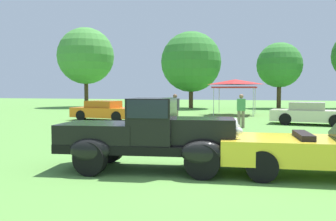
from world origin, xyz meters
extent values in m
plane|color=#568C3D|center=(0.00, 0.00, 0.00)|extent=(120.00, 120.00, 0.00)
cube|color=black|center=(-0.75, 0.05, 0.56)|extent=(4.30, 2.07, 0.20)
cube|color=black|center=(0.47, 0.24, 0.94)|extent=(1.68, 1.31, 0.60)
ellipsoid|color=silver|center=(1.25, 0.36, 0.92)|extent=(0.24, 0.54, 0.68)
cube|color=black|center=(-0.64, 0.06, 1.18)|extent=(1.19, 1.51, 1.04)
cube|color=black|center=(-0.64, 0.06, 1.48)|extent=(1.11, 1.53, 0.40)
cube|color=black|center=(-1.90, -0.14, 0.86)|extent=(1.99, 1.67, 0.48)
ellipsoid|color=black|center=(0.43, 0.96, 0.56)|extent=(0.96, 0.50, 0.52)
ellipsoid|color=black|center=(0.65, -0.47, 0.56)|extent=(0.96, 0.50, 0.52)
ellipsoid|color=black|center=(-2.01, 0.58, 0.56)|extent=(0.96, 0.50, 0.52)
ellipsoid|color=black|center=(-1.79, -0.85, 0.56)|extent=(0.96, 0.50, 0.52)
sphere|color=silver|center=(1.22, 0.80, 1.00)|extent=(0.18, 0.18, 0.18)
sphere|color=silver|center=(1.36, -0.07, 1.00)|extent=(0.18, 0.18, 0.18)
cylinder|color=black|center=(0.43, 0.96, 0.38)|extent=(0.76, 0.24, 0.76)
cylinder|color=black|center=(0.65, -0.47, 0.38)|extent=(0.76, 0.24, 0.76)
cylinder|color=black|center=(-2.01, 0.58, 0.38)|extent=(0.76, 0.24, 0.76)
cylinder|color=black|center=(-1.79, -0.85, 0.38)|extent=(0.76, 0.24, 0.76)
cube|color=yellow|center=(3.13, 0.57, 0.57)|extent=(4.55, 2.18, 0.52)
cube|color=black|center=(2.71, 0.52, 0.81)|extent=(0.41, 1.23, 0.28)
cylinder|color=black|center=(1.70, 1.19, 0.33)|extent=(0.66, 0.20, 0.66)
cylinder|color=black|center=(1.87, -0.35, 0.33)|extent=(0.66, 0.20, 0.66)
cube|color=orange|center=(-7.87, 12.00, 0.50)|extent=(4.47, 2.20, 0.60)
cube|color=#BB5914|center=(-8.04, 12.02, 1.00)|extent=(2.05, 1.67, 0.44)
cylinder|color=black|center=(-6.69, 11.07, 0.32)|extent=(0.64, 0.22, 0.64)
cylinder|color=black|center=(-9.24, 11.39, 0.32)|extent=(0.64, 0.22, 0.64)
cube|color=beige|center=(4.08, 12.74, 0.50)|extent=(4.26, 2.19, 0.60)
cube|color=#B3AB8E|center=(3.92, 12.76, 1.00)|extent=(1.97, 1.66, 0.44)
cylinder|color=black|center=(5.19, 11.81, 0.32)|extent=(0.64, 0.22, 0.64)
cylinder|color=black|center=(2.76, 12.13, 0.32)|extent=(0.64, 0.22, 0.64)
cylinder|color=#7F7056|center=(-2.82, 9.63, 0.43)|extent=(0.16, 0.16, 0.86)
cylinder|color=#7F7056|center=(-2.63, 9.59, 0.43)|extent=(0.16, 0.16, 0.86)
cube|color=#2D2D33|center=(-2.72, 9.61, 1.16)|extent=(0.43, 0.30, 0.60)
sphere|color=brown|center=(-2.72, 9.61, 1.58)|extent=(0.22, 0.22, 0.22)
cylinder|color=#7F7056|center=(0.69, 9.97, 0.43)|extent=(0.16, 0.16, 0.86)
cylinder|color=#7F7056|center=(0.50, 9.93, 0.43)|extent=(0.16, 0.16, 0.86)
cube|color=#4C9351|center=(0.60, 9.95, 1.16)|extent=(0.44, 0.31, 0.60)
sphere|color=#936B4C|center=(0.60, 9.95, 1.58)|extent=(0.22, 0.22, 0.22)
cylinder|color=#B7B7BC|center=(0.81, 20.54, 1.02)|extent=(0.05, 0.05, 2.05)
cylinder|color=#B7B7BC|center=(0.81, 17.70, 1.02)|extent=(0.05, 0.05, 2.05)
cylinder|color=#B7B7BC|center=(-2.02, 20.54, 1.02)|extent=(0.05, 0.05, 2.05)
cylinder|color=#B7B7BC|center=(-2.02, 17.70, 1.02)|extent=(0.05, 0.05, 2.05)
cube|color=red|center=(-0.60, 19.12, 2.10)|extent=(3.15, 3.15, 0.10)
pyramid|color=red|center=(-0.60, 19.12, 2.52)|extent=(3.09, 3.09, 0.38)
cylinder|color=#47331E|center=(-17.74, 26.87, 1.98)|extent=(0.44, 0.44, 3.96)
sphere|color=#428938|center=(-17.74, 26.87, 5.67)|extent=(6.23, 6.23, 6.23)
cylinder|color=#47331E|center=(-5.94, 27.49, 1.55)|extent=(0.44, 0.44, 3.09)
sphere|color=#337A2D|center=(-5.94, 27.49, 4.80)|extent=(6.19, 6.19, 6.19)
cylinder|color=#47331E|center=(2.79, 30.18, 1.60)|extent=(0.44, 0.44, 3.21)
sphere|color=#337A2D|center=(2.79, 30.18, 4.48)|extent=(4.63, 4.63, 4.63)
camera|label=1|loc=(2.02, -7.60, 1.88)|focal=37.10mm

